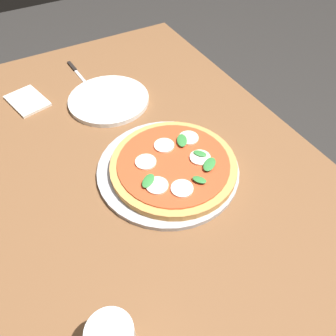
% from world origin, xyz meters
% --- Properties ---
extents(ground_plane, '(6.00, 6.00, 0.00)m').
position_xyz_m(ground_plane, '(0.00, 0.00, 0.00)').
color(ground_plane, '#2D2B28').
extents(dining_table, '(1.24, 0.81, 0.76)m').
position_xyz_m(dining_table, '(0.00, 0.00, 0.64)').
color(dining_table, brown).
rests_on(dining_table, ground_plane).
extents(serving_tray, '(0.34, 0.34, 0.01)m').
position_xyz_m(serving_tray, '(0.08, 0.03, 0.77)').
color(serving_tray, '#B2B2B7').
rests_on(serving_tray, dining_table).
extents(pizza, '(0.30, 0.30, 0.03)m').
position_xyz_m(pizza, '(0.09, 0.04, 0.78)').
color(pizza, tan).
rests_on(pizza, serving_tray).
extents(plate_white, '(0.24, 0.24, 0.01)m').
position_xyz_m(plate_white, '(-0.24, 0.01, 0.77)').
color(plate_white, white).
rests_on(plate_white, dining_table).
extents(napkin, '(0.15, 0.12, 0.01)m').
position_xyz_m(napkin, '(-0.36, -0.20, 0.76)').
color(napkin, white).
rests_on(napkin, dining_table).
extents(knife, '(0.15, 0.02, 0.01)m').
position_xyz_m(knife, '(-0.46, -0.02, 0.76)').
color(knife, black).
rests_on(knife, dining_table).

